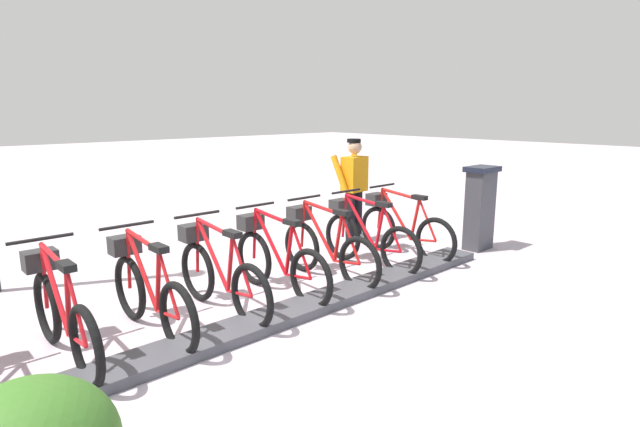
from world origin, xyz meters
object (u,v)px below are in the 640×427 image
Objects in this scene: bike_docked_1 at (366,236)px; bike_docked_6 at (61,312)px; bike_docked_0 at (402,227)px; bike_docked_3 at (276,259)px; worker_near_rack at (354,186)px; bike_docked_2 at (325,246)px; bike_docked_4 at (219,273)px; bike_docked_5 at (148,291)px; payment_kiosk at (480,207)px.

bike_docked_1 and bike_docked_6 have the same top height.
bike_docked_0 is 2.32m from bike_docked_3.
worker_near_rack is (1.09, -2.44, 0.48)m from bike_docked_3.
bike_docked_3 is (0.00, 0.77, 0.00)m from bike_docked_2.
bike_docked_4 is at bearing 90.00° from bike_docked_0.
bike_docked_3 is (0.00, 1.54, 0.00)m from bike_docked_1.
bike_docked_5 is at bearing 90.00° from bike_docked_2.
bike_docked_4 is 1.54m from bike_docked_6.
payment_kiosk is at bearing -116.17° from bike_docked_0.
bike_docked_4 is (0.57, 4.25, -0.24)m from payment_kiosk.
bike_docked_3 is 1.00× the size of bike_docked_5.
bike_docked_1 is at bearing -90.00° from bike_docked_5.
payment_kiosk is 1.97m from worker_near_rack.
payment_kiosk reaches higher than bike_docked_0.
bike_docked_2 is (0.00, 0.77, 0.00)m from bike_docked_1.
bike_docked_3 is at bearing -90.00° from bike_docked_6.
bike_docked_3 is (0.00, 2.32, 0.00)m from bike_docked_0.
bike_docked_0 is at bearing -90.00° from bike_docked_2.
bike_docked_0 is at bearing -90.00° from bike_docked_6.
payment_kiosk is 0.77× the size of worker_near_rack.
bike_docked_1 is at bearing -90.00° from bike_docked_6.
bike_docked_1 is (0.57, 1.94, -0.24)m from payment_kiosk.
bike_docked_0 and bike_docked_5 have the same top height.
bike_docked_3 is 2.72m from worker_near_rack.
worker_near_rack is at bearing 31.99° from payment_kiosk.
bike_docked_4 is 1.00× the size of bike_docked_5.
bike_docked_5 is 0.77m from bike_docked_6.
bike_docked_2 is 1.54m from bike_docked_4.
bike_docked_5 is (0.00, 2.32, 0.00)m from bike_docked_2.
bike_docked_1 is 1.00× the size of bike_docked_5.
bike_docked_6 is at bearing 90.00° from bike_docked_3.
worker_near_rack is (1.09, -3.99, 0.48)m from bike_docked_5.
bike_docked_2 is at bearing -90.00° from bike_docked_6.
bike_docked_0 is at bearing -90.00° from bike_docked_5.
bike_docked_1 is 0.77m from bike_docked_2.
worker_near_rack is at bearing -56.86° from bike_docked_2.
worker_near_rack is at bearing -6.57° from bike_docked_0.
bike_docked_5 is (0.00, 3.09, 0.00)m from bike_docked_1.
worker_near_rack is (1.09, -0.13, 0.48)m from bike_docked_0.
payment_kiosk is 0.74× the size of bike_docked_5.
bike_docked_5 is at bearing -90.00° from bike_docked_6.
bike_docked_0 is 0.77m from bike_docked_1.
bike_docked_2 is 2.05m from worker_near_rack.
bike_docked_4 is 1.00× the size of bike_docked_6.
bike_docked_1 is 3.09m from bike_docked_5.
bike_docked_4 is at bearing -90.00° from bike_docked_6.
bike_docked_2 is at bearing 78.08° from payment_kiosk.
bike_docked_1 is 1.49m from worker_near_rack.
worker_near_rack reaches higher than bike_docked_2.
worker_near_rack reaches higher than bike_docked_3.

